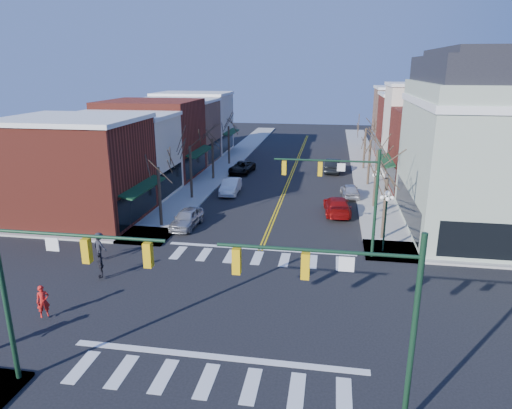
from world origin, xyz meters
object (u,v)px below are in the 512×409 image
at_px(lamppost_corner, 386,211).
at_px(lamppost_midblock, 377,186).
at_px(victorian_corner, 499,144).
at_px(car_right_far, 334,165).
at_px(car_left_near, 187,218).
at_px(pedestrian_dark_b, 100,245).
at_px(pedestrian_dark_a, 100,265).
at_px(car_right_mid, 350,191).
at_px(car_right_near, 337,206).
at_px(car_left_far, 242,167).
at_px(pedestrian_red_a, 43,301).
at_px(car_left_mid, 231,186).

height_order(lamppost_corner, lamppost_midblock, same).
height_order(victorian_corner, car_right_far, victorian_corner).
bearing_deg(lamppost_midblock, car_left_near, -165.66).
bearing_deg(pedestrian_dark_b, lamppost_corner, -142.95).
bearing_deg(pedestrian_dark_a, car_right_mid, 112.50).
bearing_deg(car_right_near, car_left_far, -56.59).
bearing_deg(car_right_far, victorian_corner, 128.10).
bearing_deg(car_left_near, victorian_corner, 11.59).
distance_m(victorian_corner, car_right_mid, 13.97).
bearing_deg(pedestrian_dark_a, victorian_corner, 85.90).
height_order(lamppost_midblock, car_left_near, lamppost_midblock).
relative_size(lamppost_midblock, car_left_far, 0.90).
distance_m(car_left_near, pedestrian_red_a, 14.51).
xyz_separation_m(car_left_near, pedestrian_dark_b, (-3.56, -7.07, 0.30)).
height_order(lamppost_midblock, car_right_near, lamppost_midblock).
bearing_deg(car_left_far, car_right_far, 18.09).
xyz_separation_m(car_right_far, pedestrian_dark_b, (-14.76, -28.62, 0.20)).
distance_m(car_left_mid, car_left_far, 9.18).
height_order(victorian_corner, pedestrian_dark_b, victorian_corner).
distance_m(car_right_far, pedestrian_dark_a, 33.95).
height_order(lamppost_corner, car_right_mid, lamppost_corner).
bearing_deg(car_left_near, car_left_mid, 86.70).
height_order(car_right_far, pedestrian_dark_a, pedestrian_dark_a).
relative_size(lamppost_midblock, car_right_near, 0.85).
height_order(car_left_mid, pedestrian_dark_a, pedestrian_dark_a).
bearing_deg(car_left_near, car_left_far, 91.90).
bearing_deg(car_right_near, car_right_mid, -107.46).
height_order(lamppost_corner, pedestrian_dark_a, lamppost_corner).
bearing_deg(pedestrian_red_a, car_right_mid, 15.87).
distance_m(victorian_corner, lamppost_midblock, 9.10).
bearing_deg(lamppost_midblock, car_right_far, 100.80).
bearing_deg(victorian_corner, car_right_near, 169.57).
bearing_deg(car_right_mid, victorian_corner, 137.06).
relative_size(victorian_corner, pedestrian_red_a, 8.64).
relative_size(car_right_near, pedestrian_dark_a, 3.30).
height_order(lamppost_midblock, pedestrian_dark_a, lamppost_midblock).
bearing_deg(lamppost_corner, pedestrian_dark_b, -166.67).
height_order(car_left_near, car_right_near, car_right_near).
relative_size(car_right_near, pedestrian_red_a, 3.10).
xyz_separation_m(lamppost_midblock, pedestrian_dark_b, (-18.16, -10.80, -1.95)).
distance_m(car_left_mid, car_right_far, 15.13).
xyz_separation_m(car_left_near, car_right_mid, (12.80, 10.79, -0.06)).
relative_size(victorian_corner, car_right_mid, 3.68).
bearing_deg(car_right_far, car_left_near, 68.06).
xyz_separation_m(lamppost_corner, pedestrian_dark_b, (-18.16, -4.30, -1.95)).
height_order(victorian_corner, car_left_near, victorian_corner).
relative_size(lamppost_midblock, pedestrian_dark_b, 2.50).
bearing_deg(lamppost_corner, pedestrian_dark_a, -157.62).
relative_size(car_left_far, car_right_far, 0.98).
distance_m(lamppost_corner, car_left_near, 15.03).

